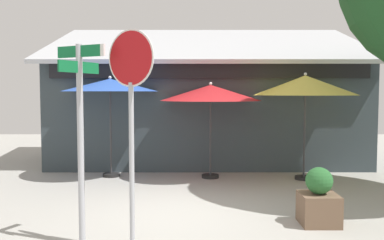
{
  "coord_description": "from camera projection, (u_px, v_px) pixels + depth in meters",
  "views": [
    {
      "loc": [
        0.2,
        -7.6,
        2.18
      ],
      "look_at": [
        0.2,
        1.2,
        1.6
      ],
      "focal_mm": 38.78,
      "sensor_mm": 36.0,
      "label": 1
    }
  ],
  "objects": [
    {
      "name": "ground_plane",
      "position": [
        181.0,
        212.0,
        7.73
      ],
      "size": [
        28.0,
        28.0,
        0.1
      ],
      "primitive_type": "cube",
      "color": "#9E9B93"
    },
    {
      "name": "cafe_building",
      "position": [
        207.0,
        109.0,
        13.32
      ],
      "size": [
        9.68,
        4.74,
        4.5
      ],
      "color": "#333D42",
      "rests_on": "ground"
    },
    {
      "name": "street_sign_post",
      "position": [
        80.0,
        124.0,
        5.85
      ],
      "size": [
        0.76,
        0.71,
        2.86
      ],
      "color": "#A8AAB2",
      "rests_on": "ground"
    },
    {
      "name": "stop_sign",
      "position": [
        131.0,
        97.0,
        5.62
      ],
      "size": [
        0.67,
        0.42,
        3.04
      ],
      "color": "#A8AAB2",
      "rests_on": "ground"
    },
    {
      "name": "patio_umbrella_royal_blue_left",
      "position": [
        110.0,
        86.0,
        10.64
      ],
      "size": [
        2.49,
        2.49,
        2.61
      ],
      "color": "black",
      "rests_on": "ground"
    },
    {
      "name": "patio_umbrella_crimson_center",
      "position": [
        211.0,
        93.0,
        10.49
      ],
      "size": [
        2.56,
        2.56,
        2.45
      ],
      "color": "black",
      "rests_on": "ground"
    },
    {
      "name": "patio_umbrella_mustard_right",
      "position": [
        305.0,
        86.0,
        10.27
      ],
      "size": [
        2.56,
        2.56,
        2.68
      ],
      "color": "black",
      "rests_on": "ground"
    },
    {
      "name": "sidewalk_planter",
      "position": [
        319.0,
        200.0,
        6.84
      ],
      "size": [
        0.61,
        0.61,
        0.96
      ],
      "color": "brown",
      "rests_on": "ground"
    }
  ]
}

